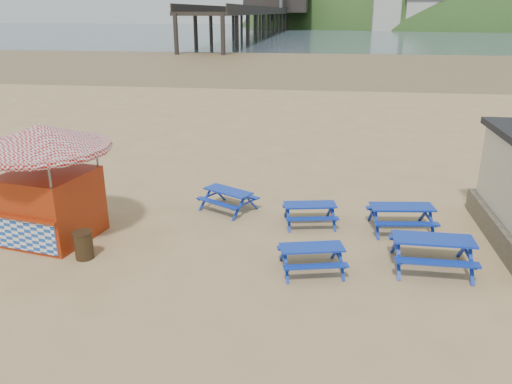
% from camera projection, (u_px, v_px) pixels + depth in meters
% --- Properties ---
extents(ground, '(400.00, 400.00, 0.00)m').
position_uv_depth(ground, '(252.00, 242.00, 14.48)').
color(ground, tan).
rests_on(ground, ground).
extents(wet_sand, '(400.00, 400.00, 0.00)m').
position_uv_depth(wet_sand, '(314.00, 62.00, 65.67)').
color(wet_sand, olive).
rests_on(wet_sand, ground).
extents(sea, '(400.00, 400.00, 0.00)m').
position_uv_depth(sea, '(325.00, 31.00, 172.70)').
color(sea, '#475865').
rests_on(sea, ground).
extents(picnic_table_blue_a, '(1.83, 1.58, 0.67)m').
position_uv_depth(picnic_table_blue_a, '(310.00, 214.00, 15.59)').
color(picnic_table_blue_a, '#001AA7').
rests_on(picnic_table_blue_a, ground).
extents(picnic_table_blue_b, '(2.11, 1.99, 0.70)m').
position_uv_depth(picnic_table_blue_b, '(228.00, 200.00, 16.70)').
color(picnic_table_blue_b, '#001AA7').
rests_on(picnic_table_blue_b, ground).
extents(picnic_table_blue_c, '(2.05, 1.74, 0.79)m').
position_uv_depth(picnic_table_blue_c, '(401.00, 218.00, 15.14)').
color(picnic_table_blue_c, '#001AA7').
rests_on(picnic_table_blue_c, ground).
extents(picnic_table_blue_d, '(1.88, 1.65, 0.68)m').
position_uv_depth(picnic_table_blue_d, '(311.00, 259.00, 12.77)').
color(picnic_table_blue_d, '#001AA7').
rests_on(picnic_table_blue_d, ground).
extents(picnic_table_blue_f, '(2.03, 1.64, 0.85)m').
position_uv_depth(picnic_table_blue_f, '(432.00, 253.00, 12.87)').
color(picnic_table_blue_f, '#001AA7').
rests_on(picnic_table_blue_f, ground).
extents(picnic_table_yellow, '(1.87, 1.65, 0.68)m').
position_uv_depth(picnic_table_yellow, '(11.00, 220.00, 15.17)').
color(picnic_table_yellow, '#8AB214').
rests_on(picnic_table_yellow, ground).
extents(ice_cream_kiosk, '(4.45, 4.45, 3.42)m').
position_uv_depth(ice_cream_kiosk, '(45.00, 168.00, 14.03)').
color(ice_cream_kiosk, '#97290D').
rests_on(ice_cream_kiosk, ground).
extents(litter_bin, '(0.53, 0.53, 0.78)m').
position_uv_depth(litter_bin, '(84.00, 245.00, 13.40)').
color(litter_bin, '#342113').
rests_on(litter_bin, ground).
extents(pier, '(24.00, 220.00, 39.29)m').
position_uv_depth(pier, '(276.00, 14.00, 180.90)').
color(pier, black).
rests_on(pier, ground).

